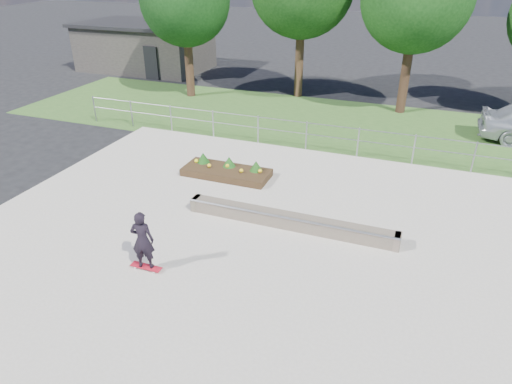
% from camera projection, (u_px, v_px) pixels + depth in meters
% --- Properties ---
extents(ground, '(120.00, 120.00, 0.00)m').
position_uv_depth(ground, '(228.00, 254.00, 11.74)').
color(ground, black).
rests_on(ground, ground).
extents(grass_verge, '(30.00, 8.00, 0.02)m').
position_uv_depth(grass_verge, '(326.00, 123.00, 20.86)').
color(grass_verge, '#305321').
rests_on(grass_verge, ground).
extents(concrete_slab, '(15.00, 15.00, 0.06)m').
position_uv_depth(concrete_slab, '(228.00, 253.00, 11.73)').
color(concrete_slab, '#A9A296').
rests_on(concrete_slab, ground).
extents(fence, '(20.06, 0.06, 1.20)m').
position_uv_depth(fence, '(306.00, 132.00, 17.61)').
color(fence, '#9B9DA3').
rests_on(fence, ground).
extents(building, '(8.40, 5.40, 3.00)m').
position_uv_depth(building, '(145.00, 46.00, 30.41)').
color(building, '#2E2B29').
rests_on(building, ground).
extents(tree_far_left, '(4.55, 4.55, 7.15)m').
position_uv_depth(tree_far_left, '(185.00, 0.00, 22.83)').
color(tree_far_left, '#321D14').
rests_on(tree_far_left, ground).
extents(grind_ledge, '(6.00, 0.44, 0.43)m').
position_uv_depth(grind_ledge, '(289.00, 221.00, 12.68)').
color(grind_ledge, brown).
rests_on(grind_ledge, concrete_slab).
extents(planter_bed, '(3.00, 1.20, 0.61)m').
position_uv_depth(planter_bed, '(227.00, 170.00, 15.73)').
color(planter_bed, black).
rests_on(planter_bed, concrete_slab).
extents(skateboarder, '(0.80, 0.48, 1.59)m').
position_uv_depth(skateboarder, '(143.00, 241.00, 10.68)').
color(skateboarder, white).
rests_on(skateboarder, concrete_slab).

